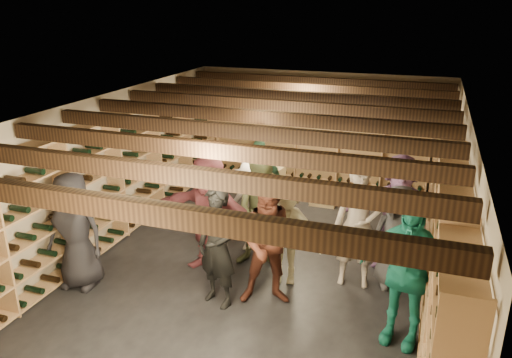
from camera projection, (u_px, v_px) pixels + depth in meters
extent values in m
plane|color=black|center=(262.00, 258.00, 7.85)|extent=(8.00, 8.00, 0.00)
cube|color=tan|center=(320.00, 127.00, 11.00)|extent=(5.50, 0.02, 2.40)
cube|color=tan|center=(98.00, 357.00, 3.89)|extent=(5.50, 0.02, 2.40)
cube|color=tan|center=(106.00, 168.00, 8.30)|extent=(0.02, 8.00, 2.40)
cube|color=tan|center=(459.00, 211.00, 6.59)|extent=(0.02, 8.00, 2.40)
cube|color=beige|center=(262.00, 107.00, 7.04)|extent=(5.50, 8.00, 0.01)
cube|color=black|center=(122.00, 208.00, 3.98)|extent=(5.40, 0.12, 0.18)
cube|color=black|center=(175.00, 174.00, 4.75)|extent=(5.40, 0.12, 0.18)
cube|color=black|center=(212.00, 150.00, 5.53)|extent=(5.40, 0.12, 0.18)
cube|color=black|center=(240.00, 131.00, 6.31)|extent=(5.40, 0.12, 0.18)
cube|color=black|center=(262.00, 117.00, 7.09)|extent=(5.40, 0.12, 0.18)
cube|color=black|center=(280.00, 106.00, 7.86)|extent=(5.40, 0.12, 0.18)
cube|color=black|center=(294.00, 96.00, 8.64)|extent=(5.40, 0.12, 0.18)
cube|color=black|center=(307.00, 88.00, 9.42)|extent=(5.40, 0.12, 0.18)
cube|color=black|center=(317.00, 82.00, 10.20)|extent=(5.40, 0.12, 0.18)
cube|color=#9E744C|center=(116.00, 176.00, 8.29)|extent=(0.32, 7.50, 2.15)
cube|color=#9E744C|center=(443.00, 218.00, 6.69)|extent=(0.32, 7.50, 2.15)
cube|color=#9E744C|center=(318.00, 134.00, 10.89)|extent=(4.70, 0.30, 2.15)
cube|color=tan|center=(270.00, 194.00, 10.23)|extent=(0.54, 0.40, 0.17)
cube|color=tan|center=(270.00, 186.00, 10.18)|extent=(0.54, 0.40, 0.17)
cube|color=tan|center=(271.00, 178.00, 10.12)|extent=(0.54, 0.40, 0.17)
cube|color=tan|center=(271.00, 170.00, 10.06)|extent=(0.54, 0.40, 0.17)
cube|color=tan|center=(273.00, 219.00, 9.04)|extent=(0.54, 0.39, 0.17)
cube|color=tan|center=(273.00, 210.00, 8.99)|extent=(0.54, 0.39, 0.17)
cube|color=tan|center=(273.00, 202.00, 8.93)|extent=(0.54, 0.39, 0.17)
cube|color=tan|center=(273.00, 193.00, 8.87)|extent=(0.54, 0.39, 0.17)
cube|color=tan|center=(323.00, 201.00, 9.88)|extent=(0.50, 0.33, 0.17)
imported|color=black|center=(75.00, 231.00, 6.85)|extent=(0.86, 0.60, 1.68)
imported|color=black|center=(218.00, 247.00, 6.43)|extent=(0.70, 0.57, 1.65)
imported|color=#5E653F|center=(263.00, 213.00, 7.35)|extent=(0.92, 0.75, 1.74)
imported|color=beige|center=(285.00, 231.00, 6.94)|extent=(1.12, 0.76, 1.60)
imported|color=#167361|center=(405.00, 272.00, 5.65)|extent=(1.15, 0.67, 1.83)
imported|color=brown|center=(209.00, 213.00, 7.27)|extent=(1.74, 0.87, 1.79)
imported|color=gray|center=(358.00, 226.00, 6.86)|extent=(0.70, 0.50, 1.80)
imported|color=#421E15|center=(272.00, 243.00, 6.44)|extent=(1.02, 0.90, 1.74)
imported|color=#BCB5AE|center=(252.00, 206.00, 7.88)|extent=(0.99, 0.59, 1.51)
imported|color=#274C34|center=(259.00, 182.00, 8.90)|extent=(0.94, 0.45, 1.55)
imported|color=#906098|center=(398.00, 212.00, 7.35)|extent=(1.69, 0.71, 1.77)
imported|color=#38383D|center=(398.00, 237.00, 6.86)|extent=(0.83, 0.64, 1.50)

